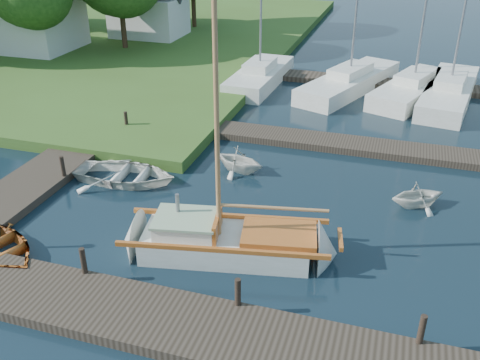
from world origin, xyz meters
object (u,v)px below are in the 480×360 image
(marina_boat_0, at_px, (260,75))
(marina_boat_3, at_px, (449,90))
(mooring_post_5, at_px, (126,120))
(mooring_post_1, at_px, (83,261))
(house_a, at_px, (28,11))
(tender_a, at_px, (125,172))
(tender_d, at_px, (418,193))
(marina_boat_2, at_px, (413,87))
(sailboat, at_px, (231,243))
(mooring_post_2, at_px, (238,292))
(mooring_post_4, at_px, (63,166))
(house_c, at_px, (148,7))
(marina_boat_1, at_px, (350,81))
(mooring_post_3, at_px, (422,329))
(tender_b, at_px, (239,158))

(marina_boat_0, bearing_deg, marina_boat_3, -86.11)
(mooring_post_5, relative_size, marina_boat_3, 0.06)
(mooring_post_1, bearing_deg, house_a, 128.99)
(marina_boat_3, bearing_deg, tender_a, 147.46)
(tender_d, bearing_deg, marina_boat_2, -28.28)
(mooring_post_5, relative_size, tender_a, 0.20)
(sailboat, bearing_deg, mooring_post_2, -79.09)
(mooring_post_4, height_order, marina_boat_3, marina_boat_3)
(mooring_post_2, distance_m, mooring_post_4, 9.86)
(tender_a, relative_size, marina_boat_3, 0.31)
(house_c, bearing_deg, marina_boat_2, -21.50)
(tender_a, distance_m, marina_boat_2, 17.00)
(tender_a, height_order, marina_boat_1, marina_boat_1)
(marina_boat_1, bearing_deg, mooring_post_5, 157.80)
(mooring_post_5, bearing_deg, mooring_post_2, -49.64)
(mooring_post_2, distance_m, mooring_post_3, 4.50)
(marina_boat_3, bearing_deg, tender_d, -177.56)
(tender_a, relative_size, tender_d, 2.01)
(mooring_post_5, bearing_deg, mooring_post_4, -90.00)
(tender_a, relative_size, tender_b, 1.84)
(marina_boat_3, bearing_deg, mooring_post_1, 161.18)
(tender_a, height_order, tender_d, tender_d)
(marina_boat_0, height_order, house_c, marina_boat_0)
(mooring_post_3, distance_m, house_c, 33.65)
(mooring_post_1, xyz_separation_m, tender_d, (8.85, 7.19, -0.19))
(mooring_post_1, xyz_separation_m, tender_a, (-1.83, 5.79, -0.29))
(mooring_post_3, xyz_separation_m, mooring_post_4, (-13.00, 5.00, 0.00))
(tender_b, bearing_deg, marina_boat_2, -12.83)
(marina_boat_0, bearing_deg, house_a, 86.12)
(marina_boat_2, bearing_deg, tender_d, -157.57)
(mooring_post_2, distance_m, house_c, 31.19)
(mooring_post_1, height_order, sailboat, sailboat)
(mooring_post_2, bearing_deg, mooring_post_1, 180.00)
(mooring_post_4, bearing_deg, marina_boat_3, 45.32)
(tender_b, bearing_deg, marina_boat_3, -19.36)
(mooring_post_5, distance_m, sailboat, 10.60)
(mooring_post_3, height_order, house_c, house_c)
(mooring_post_3, relative_size, tender_d, 0.41)
(mooring_post_4, distance_m, mooring_post_5, 5.00)
(mooring_post_2, xyz_separation_m, house_c, (-15.50, 27.00, 1.88))
(mooring_post_1, bearing_deg, marina_boat_0, 90.59)
(sailboat, bearing_deg, mooring_post_1, -155.11)
(mooring_post_3, bearing_deg, house_c, 126.53)
(tender_a, xyz_separation_m, house_a, (-15.17, 15.21, 2.56))
(mooring_post_5, distance_m, marina_boat_1, 13.13)
(mooring_post_5, height_order, house_c, house_c)
(tender_a, bearing_deg, marina_boat_3, -45.59)
(mooring_post_4, height_order, marina_boat_2, marina_boat_2)
(sailboat, distance_m, marina_boat_0, 17.04)
(mooring_post_3, distance_m, house_a, 33.50)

